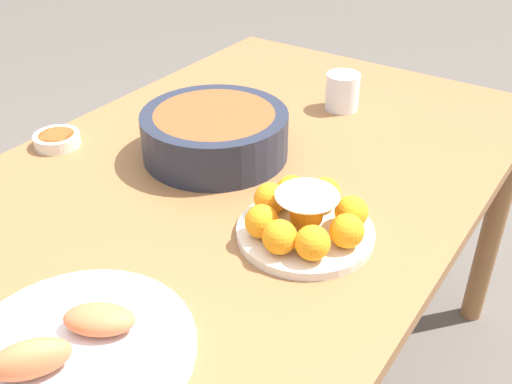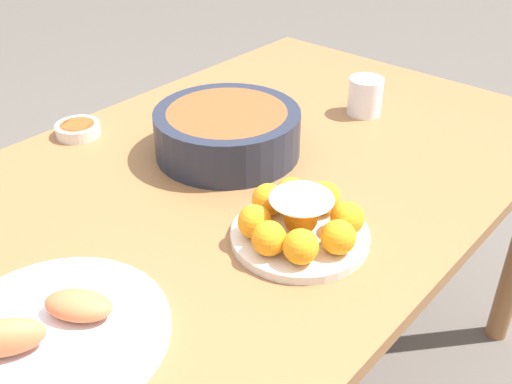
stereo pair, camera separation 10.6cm
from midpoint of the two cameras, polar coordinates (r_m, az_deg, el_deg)
dining_table at (r=1.20m, az=-1.00°, el=-2.73°), size 1.58×0.90×0.71m
cake_plate at (r=1.00m, az=7.23°, el=-2.98°), size 0.23×0.23×0.09m
serving_bowl at (r=1.24m, az=-0.30°, el=5.76°), size 0.30×0.30×0.10m
sauce_bowl at (r=1.37m, az=-14.51°, el=5.77°), size 0.10×0.10×0.03m
seafood_platter at (r=0.86m, az=-15.50°, el=-12.77°), size 0.31×0.31×0.06m
cup_near at (r=1.45m, az=12.45°, el=8.85°), size 0.08×0.08×0.09m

